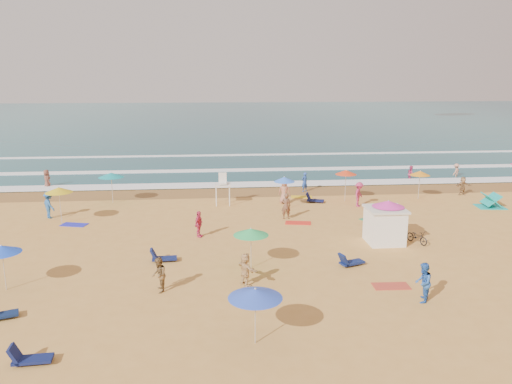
{
  "coord_description": "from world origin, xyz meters",
  "views": [
    {
      "loc": [
        -4.0,
        -28.71,
        9.69
      ],
      "look_at": [
        -0.91,
        6.0,
        1.5
      ],
      "focal_mm": 35.0,
      "sensor_mm": 36.0,
      "label": 1
    }
  ],
  "objects": [
    {
      "name": "ground",
      "position": [
        0.0,
        0.0,
        0.0
      ],
      "size": [
        220.0,
        220.0,
        0.0
      ],
      "primitive_type": "plane",
      "color": "gold",
      "rests_on": "ground"
    },
    {
      "name": "ocean",
      "position": [
        0.0,
        84.0,
        0.0
      ],
      "size": [
        220.0,
        140.0,
        0.18
      ],
      "primitive_type": "cube",
      "color": "#0C4756",
      "rests_on": "ground"
    },
    {
      "name": "wet_sand",
      "position": [
        0.0,
        12.5,
        0.01
      ],
      "size": [
        220.0,
        220.0,
        0.0
      ],
      "primitive_type": "plane",
      "color": "olive",
      "rests_on": "ground"
    },
    {
      "name": "surf_foam",
      "position": [
        0.0,
        21.32,
        0.1
      ],
      "size": [
        200.0,
        18.7,
        0.05
      ],
      "color": "white",
      "rests_on": "ground"
    },
    {
      "name": "cabana",
      "position": [
        6.05,
        -1.38,
        1.0
      ],
      "size": [
        2.0,
        2.0,
        2.0
      ],
      "primitive_type": "cube",
      "color": "white",
      "rests_on": "ground"
    },
    {
      "name": "cabana_roof",
      "position": [
        6.05,
        -1.38,
        2.06
      ],
      "size": [
        2.2,
        2.2,
        0.12
      ],
      "primitive_type": "cube",
      "color": "silver",
      "rests_on": "cabana"
    },
    {
      "name": "bicycle",
      "position": [
        7.95,
        -1.68,
        0.4
      ],
      "size": [
        1.14,
        1.62,
        0.81
      ],
      "primitive_type": "imported",
      "rotation": [
        0.0,
        0.0,
        0.43
      ],
      "color": "black",
      "rests_on": "ground"
    },
    {
      "name": "lifeguard_stand",
      "position": [
        -3.24,
        8.41,
        1.05
      ],
      "size": [
        1.2,
        1.2,
        2.1
      ],
      "primitive_type": null,
      "color": "white",
      "rests_on": "ground"
    },
    {
      "name": "beach_umbrellas",
      "position": [
        2.55,
        0.43,
        2.18
      ],
      "size": [
        48.74,
        26.45,
        0.75
      ],
      "color": "blue",
      "rests_on": "ground"
    },
    {
      "name": "loungers",
      "position": [
        4.34,
        -3.49,
        0.17
      ],
      "size": [
        44.6,
        21.92,
        0.34
      ],
      "color": "#0E1E47",
      "rests_on": "ground"
    },
    {
      "name": "towels",
      "position": [
        1.24,
        -1.32,
        0.01
      ],
      "size": [
        47.81,
        24.48,
        0.03
      ],
      "color": "red",
      "rests_on": "ground"
    },
    {
      "name": "beachgoers",
      "position": [
        0.15,
        4.23,
        0.82
      ],
      "size": [
        45.1,
        27.19,
        2.13
      ],
      "color": "tan",
      "rests_on": "ground"
    }
  ]
}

